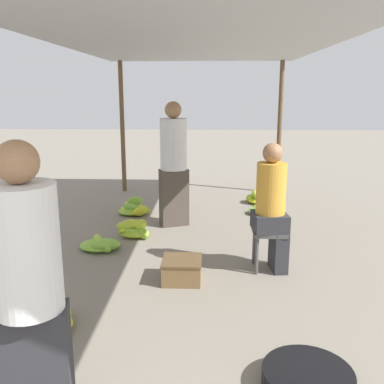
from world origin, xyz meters
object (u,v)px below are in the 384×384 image
Objects in this scene: vendor_foreground at (29,293)px; crate_near at (182,270)px; stool at (269,238)px; banana_pile_right_1 at (261,197)px; banana_pile_left_0 at (102,245)px; banana_pile_left_3 at (134,229)px; banana_pile_left_1 at (40,321)px; basin_black at (308,380)px; banana_pile_left_2 at (134,209)px; vendor_seated at (272,205)px; shopper_walking_mid at (174,163)px; banana_pile_right_0 at (264,210)px.

crate_near is (0.64, 1.97, -0.72)m from vendor_foreground.
banana_pile_right_1 is (0.24, 2.76, -0.25)m from stool.
banana_pile_right_1 is (2.12, 2.29, 0.03)m from banana_pile_left_0.
banana_pile_left_3 is 1.48m from crate_near.
banana_pile_right_1 reaches higher than banana_pile_left_3.
crate_near is (1.05, 0.95, 0.03)m from banana_pile_left_1.
vendor_foreground is 3.35m from banana_pile_left_3.
stool is at bearing 90.14° from basin_black.
basin_black is 1.79m from crate_near.
banana_pile_left_2 reaches higher than banana_pile_left_0.
vendor_seated is 2.68× the size of banana_pile_left_0.
shopper_walking_mid reaches higher than banana_pile_left_0.
banana_pile_left_1 is 0.97× the size of banana_pile_right_0.
banana_pile_left_1 reaches higher than crate_near.
banana_pile_left_3 is 0.82× the size of banana_pile_right_0.
vendor_seated is at bearing -31.25° from banana_pile_left_3.
banana_pile_left_1 is (-0.05, -1.75, 0.01)m from banana_pile_left_0.
banana_pile_left_2 is (0.11, 1.51, 0.02)m from banana_pile_left_0.
stool is 0.76× the size of banana_pile_left_1.
banana_pile_left_2 is at bearing 111.00° from crate_near.
vendor_foreground is 4.17× the size of crate_near.
basin_black is at bearing -71.60° from shopper_walking_mid.
banana_pile_left_3 is (0.29, 0.50, 0.04)m from banana_pile_left_0.
crate_near is at bearing 119.86° from basin_black.
banana_pile_left_2 is 0.88× the size of banana_pile_right_0.
banana_pile_left_2 is at bearing 100.10° from banana_pile_left_3.
banana_pile_right_1 is (0.02, 0.69, 0.03)m from banana_pile_right_0.
banana_pile_left_3 is 0.94× the size of banana_pile_right_1.
banana_pile_right_0 is 1.67m from shopper_walking_mid.
banana_pile_right_1 is at bearing 43.29° from shopper_walking_mid.
vendor_foreground is at bearing -96.16° from shopper_walking_mid.
banana_pile_left_0 is 1.51m from banana_pile_left_2.
banana_pile_left_3 is at bearing -132.84° from shopper_walking_mid.
vendor_foreground reaches higher than banana_pile_left_2.
crate_near reaches higher than banana_pile_left_0.
basin_black is 1.10× the size of banana_pile_left_2.
basin_black is 4.64m from banana_pile_right_1.
banana_pile_right_1 reaches higher than basin_black.
banana_pile_left_3 is at bearing 59.50° from banana_pile_left_0.
vendor_foreground reaches higher than vendor_seated.
banana_pile_right_1 is (0.22, 2.77, -0.60)m from vendor_seated.
banana_pile_left_1 is at bearing -98.74° from banana_pile_left_3.
banana_pile_left_0 is at bearing 88.30° from banana_pile_left_1.
basin_black is 0.97× the size of banana_pile_right_0.
banana_pile_left_3 is at bearing -148.66° from banana_pile_right_0.
banana_pile_left_0 is at bearing -94.30° from banana_pile_left_2.
crate_near is (-1.12, -3.08, 0.02)m from banana_pile_right_1.
shopper_walking_mid reaches higher than banana_pile_right_0.
banana_pile_left_0 is at bearing 165.81° from stool.
banana_pile_right_1 is 2.02m from shopper_walking_mid.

